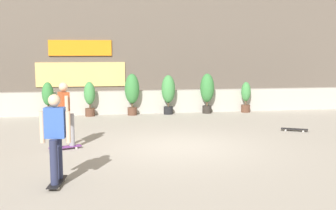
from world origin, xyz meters
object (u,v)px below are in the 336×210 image
(potted_plant_4, at_px, (207,90))
(skater_by_wall_left, at_px, (64,113))
(potted_plant_2, at_px, (132,91))
(potted_plant_1, at_px, (90,97))
(potted_plant_5, at_px, (246,96))
(skater_foreground, at_px, (55,135))
(potted_plant_0, at_px, (48,98))
(skateboard_near_camera, at_px, (294,129))
(potted_plant_3, at_px, (168,91))

(potted_plant_4, relative_size, skater_by_wall_left, 0.93)
(potted_plant_2, bearing_deg, potted_plant_1, 180.00)
(potted_plant_5, relative_size, skater_foreground, 0.72)
(potted_plant_2, relative_size, skater_by_wall_left, 0.94)
(potted_plant_4, height_order, skater_foreground, skater_foreground)
(potted_plant_0, height_order, skater_foreground, skater_foreground)
(potted_plant_2, distance_m, skater_foreground, 8.48)
(potted_plant_4, relative_size, skateboard_near_camera, 1.97)
(potted_plant_4, bearing_deg, potted_plant_2, 180.00)
(potted_plant_3, distance_m, potted_plant_5, 3.18)
(potted_plant_0, xyz_separation_m, potted_plant_2, (3.14, 0.00, 0.20))
(potted_plant_3, bearing_deg, skateboard_near_camera, -51.10)
(potted_plant_1, bearing_deg, potted_plant_0, -180.00)
(potted_plant_1, height_order, potted_plant_2, potted_plant_2)
(skater_by_wall_left, bearing_deg, potted_plant_2, 68.42)
(potted_plant_3, height_order, potted_plant_4, potted_plant_4)
(potted_plant_5, bearing_deg, potted_plant_1, 180.00)
(potted_plant_2, bearing_deg, potted_plant_3, 0.00)
(potted_plant_5, height_order, skateboard_near_camera, potted_plant_5)
(potted_plant_3, distance_m, skater_foreground, 8.93)
(potted_plant_1, relative_size, skater_by_wall_left, 0.77)
(potted_plant_1, xyz_separation_m, skater_by_wall_left, (-0.51, -5.37, 0.21))
(skater_foreground, bearing_deg, skater_by_wall_left, 91.44)
(potted_plant_5, bearing_deg, potted_plant_0, -180.00)
(skater_by_wall_left, bearing_deg, potted_plant_1, 84.53)
(potted_plant_0, height_order, potted_plant_2, potted_plant_2)
(potted_plant_4, distance_m, potted_plant_5, 1.63)
(potted_plant_1, distance_m, potted_plant_5, 6.20)
(potted_plant_3, height_order, skater_foreground, skater_foreground)
(potted_plant_4, bearing_deg, potted_plant_1, 180.00)
(potted_plant_0, height_order, skateboard_near_camera, potted_plant_0)
(potted_plant_2, distance_m, skater_by_wall_left, 5.78)
(potted_plant_1, distance_m, skater_by_wall_left, 5.40)
(potted_plant_3, xyz_separation_m, skater_foreground, (-3.47, -8.23, 0.05))
(potted_plant_4, height_order, skater_by_wall_left, skater_by_wall_left)
(potted_plant_0, xyz_separation_m, skateboard_near_camera, (7.84, -4.07, -0.67))
(skater_by_wall_left, bearing_deg, potted_plant_5, 38.67)
(potted_plant_5, xyz_separation_m, skateboard_near_camera, (0.11, -4.07, -0.60))
(potted_plant_2, xyz_separation_m, potted_plant_3, (1.41, 0.00, -0.04))
(potted_plant_2, distance_m, potted_plant_3, 1.41)
(potted_plant_0, height_order, potted_plant_4, potted_plant_4)
(potted_plant_1, relative_size, potted_plant_4, 0.83)
(potted_plant_4, xyz_separation_m, skater_foreground, (-5.03, -8.23, 0.01))
(potted_plant_1, height_order, skater_foreground, skater_foreground)
(potted_plant_5, height_order, skater_by_wall_left, skater_by_wall_left)
(skater_foreground, bearing_deg, potted_plant_2, 75.99)
(potted_plant_0, relative_size, skateboard_near_camera, 1.64)
(potted_plant_4, height_order, skateboard_near_camera, potted_plant_4)
(potted_plant_5, distance_m, skater_by_wall_left, 8.60)
(potted_plant_0, height_order, skater_by_wall_left, skater_by_wall_left)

